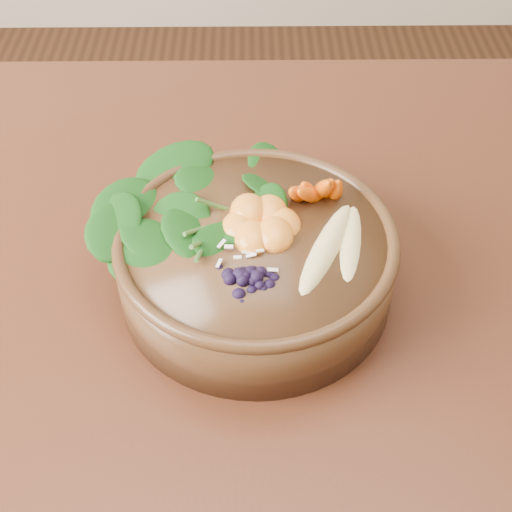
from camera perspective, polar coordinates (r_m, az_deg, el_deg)
dining_table at (r=0.76m, az=4.44°, el=-8.20°), size 1.60×0.90×0.75m
stoneware_bowl at (r=0.67m, az=0.00°, el=-0.60°), size 0.31×0.31×0.07m
kale_heap at (r=0.68m, az=-2.50°, el=6.28°), size 0.20×0.18×0.04m
carrot_cluster at (r=0.67m, az=5.08°, el=7.30°), size 0.06×0.06×0.07m
banana_halves at (r=0.64m, az=6.71°, el=1.71°), size 0.08×0.14×0.03m
mandarin_cluster at (r=0.65m, az=0.43°, el=3.42°), size 0.09×0.10×0.03m
blueberry_pile at (r=0.60m, az=-0.72°, el=-0.74°), size 0.14×0.11×0.04m
coconut_flakes at (r=0.63m, az=-0.15°, el=0.67°), size 0.09×0.08×0.01m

